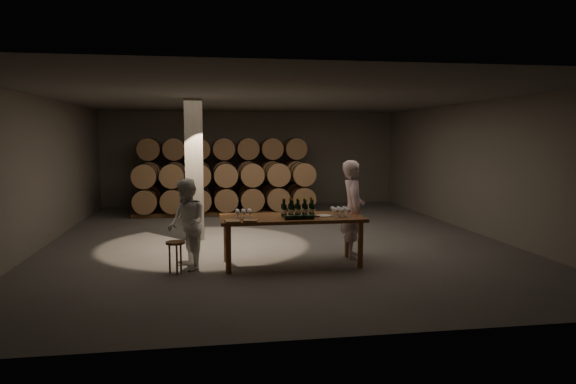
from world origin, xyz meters
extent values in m
plane|color=#514F4C|center=(0.00, 0.00, 0.00)|extent=(12.00, 12.00, 0.00)
plane|color=#605E59|center=(0.00, 0.00, 3.20)|extent=(12.00, 12.00, 0.00)
plane|color=slate|center=(0.00, 6.00, 1.60)|extent=(10.00, 0.00, 10.00)
plane|color=slate|center=(0.00, -6.00, 1.60)|extent=(10.00, 0.00, 10.00)
plane|color=slate|center=(-5.00, 0.00, 1.60)|extent=(0.00, 12.00, 12.00)
plane|color=slate|center=(5.00, 0.00, 1.60)|extent=(0.00, 12.00, 12.00)
cube|color=slate|center=(-1.80, 0.20, 1.60)|extent=(0.40, 0.40, 3.20)
cylinder|color=brown|center=(-1.18, -2.93, 0.42)|extent=(0.10, 0.10, 0.84)
cylinder|color=brown|center=(1.18, -2.93, 0.42)|extent=(0.10, 0.10, 0.84)
cylinder|color=brown|center=(-1.18, -2.07, 0.42)|extent=(0.10, 0.10, 0.84)
cylinder|color=brown|center=(1.18, -2.07, 0.42)|extent=(0.10, 0.10, 0.84)
cube|color=brown|center=(0.00, -2.50, 0.87)|extent=(2.60, 1.10, 0.06)
cube|color=brown|center=(-0.96, 4.90, 0.06)|extent=(5.48, 0.10, 0.12)
cube|color=brown|center=(-0.96, 5.50, 0.06)|extent=(5.48, 0.10, 0.12)
cylinder|color=#9E7047|center=(-3.30, 5.20, 0.47)|extent=(0.70, 0.95, 0.70)
cylinder|color=black|center=(-3.30, 4.94, 0.47)|extent=(0.73, 0.04, 0.73)
cylinder|color=black|center=(-3.30, 5.46, 0.47)|extent=(0.73, 0.04, 0.73)
cylinder|color=#9E7047|center=(-2.52, 5.20, 0.47)|extent=(0.70, 0.95, 0.70)
cylinder|color=black|center=(-2.52, 4.94, 0.47)|extent=(0.73, 0.04, 0.73)
cylinder|color=black|center=(-2.52, 5.46, 0.47)|extent=(0.73, 0.04, 0.73)
cylinder|color=#9E7047|center=(-1.74, 5.20, 0.47)|extent=(0.70, 0.95, 0.70)
cylinder|color=black|center=(-1.74, 4.94, 0.47)|extent=(0.73, 0.04, 0.73)
cylinder|color=black|center=(-1.74, 5.46, 0.47)|extent=(0.73, 0.04, 0.73)
cylinder|color=#9E7047|center=(-0.96, 5.20, 0.47)|extent=(0.70, 0.95, 0.70)
cylinder|color=black|center=(-0.96, 4.94, 0.47)|extent=(0.73, 0.04, 0.73)
cylinder|color=black|center=(-0.96, 5.46, 0.47)|extent=(0.73, 0.04, 0.73)
cylinder|color=#9E7047|center=(-0.18, 5.20, 0.47)|extent=(0.70, 0.95, 0.70)
cylinder|color=black|center=(-0.18, 4.94, 0.47)|extent=(0.73, 0.04, 0.73)
cylinder|color=black|center=(-0.18, 5.46, 0.47)|extent=(0.73, 0.04, 0.73)
cylinder|color=#9E7047|center=(0.60, 5.20, 0.47)|extent=(0.70, 0.95, 0.70)
cylinder|color=black|center=(0.60, 4.94, 0.47)|extent=(0.73, 0.04, 0.73)
cylinder|color=black|center=(0.60, 5.46, 0.47)|extent=(0.73, 0.04, 0.73)
cylinder|color=#9E7047|center=(1.38, 5.20, 0.47)|extent=(0.70, 0.95, 0.70)
cylinder|color=black|center=(1.38, 4.94, 0.47)|extent=(0.73, 0.04, 0.73)
cylinder|color=black|center=(1.38, 5.46, 0.47)|extent=(0.73, 0.04, 0.73)
cylinder|color=#9E7047|center=(-3.30, 5.20, 1.21)|extent=(0.70, 0.95, 0.70)
cylinder|color=black|center=(-3.30, 4.94, 1.21)|extent=(0.73, 0.04, 0.73)
cylinder|color=black|center=(-3.30, 5.46, 1.21)|extent=(0.73, 0.04, 0.73)
cylinder|color=#9E7047|center=(-2.52, 5.20, 1.21)|extent=(0.70, 0.95, 0.70)
cylinder|color=black|center=(-2.52, 4.94, 1.21)|extent=(0.73, 0.04, 0.73)
cylinder|color=black|center=(-2.52, 5.46, 1.21)|extent=(0.73, 0.04, 0.73)
cylinder|color=#9E7047|center=(-1.74, 5.20, 1.21)|extent=(0.70, 0.95, 0.70)
cylinder|color=black|center=(-1.74, 4.94, 1.21)|extent=(0.73, 0.04, 0.73)
cylinder|color=black|center=(-1.74, 5.46, 1.21)|extent=(0.73, 0.04, 0.73)
cylinder|color=#9E7047|center=(-0.96, 5.20, 1.21)|extent=(0.70, 0.95, 0.70)
cylinder|color=black|center=(-0.96, 4.94, 1.21)|extent=(0.73, 0.04, 0.73)
cylinder|color=black|center=(-0.96, 5.46, 1.21)|extent=(0.73, 0.04, 0.73)
cylinder|color=#9E7047|center=(-0.18, 5.20, 1.21)|extent=(0.70, 0.95, 0.70)
cylinder|color=black|center=(-0.18, 4.94, 1.21)|extent=(0.73, 0.04, 0.73)
cylinder|color=black|center=(-0.18, 5.46, 1.21)|extent=(0.73, 0.04, 0.73)
cylinder|color=#9E7047|center=(0.60, 5.20, 1.21)|extent=(0.70, 0.95, 0.70)
cylinder|color=black|center=(0.60, 4.94, 1.21)|extent=(0.73, 0.04, 0.73)
cylinder|color=black|center=(0.60, 5.46, 1.21)|extent=(0.73, 0.04, 0.73)
cylinder|color=#9E7047|center=(1.38, 5.20, 1.21)|extent=(0.70, 0.95, 0.70)
cylinder|color=black|center=(1.38, 4.94, 1.21)|extent=(0.73, 0.04, 0.73)
cylinder|color=black|center=(1.38, 5.46, 1.21)|extent=(0.73, 0.04, 0.73)
cylinder|color=#9E7047|center=(-3.30, 5.20, 1.95)|extent=(0.70, 0.95, 0.70)
cylinder|color=black|center=(-3.30, 4.94, 1.95)|extent=(0.73, 0.04, 0.73)
cylinder|color=black|center=(-3.30, 5.46, 1.95)|extent=(0.73, 0.04, 0.73)
cylinder|color=#9E7047|center=(-2.52, 5.20, 1.95)|extent=(0.70, 0.95, 0.70)
cylinder|color=black|center=(-2.52, 4.94, 1.95)|extent=(0.73, 0.04, 0.73)
cylinder|color=black|center=(-2.52, 5.46, 1.95)|extent=(0.73, 0.04, 0.73)
cylinder|color=#9E7047|center=(-1.74, 5.20, 1.95)|extent=(0.70, 0.95, 0.70)
cylinder|color=black|center=(-1.74, 4.94, 1.95)|extent=(0.73, 0.04, 0.73)
cylinder|color=black|center=(-1.74, 5.46, 1.95)|extent=(0.73, 0.04, 0.73)
cylinder|color=#9E7047|center=(-0.96, 5.20, 1.95)|extent=(0.70, 0.95, 0.70)
cylinder|color=black|center=(-0.96, 4.94, 1.95)|extent=(0.73, 0.04, 0.73)
cylinder|color=black|center=(-0.96, 5.46, 1.95)|extent=(0.73, 0.04, 0.73)
cylinder|color=#9E7047|center=(-0.18, 5.20, 1.95)|extent=(0.70, 0.95, 0.70)
cylinder|color=black|center=(-0.18, 4.94, 1.95)|extent=(0.73, 0.04, 0.73)
cylinder|color=black|center=(-0.18, 5.46, 1.95)|extent=(0.73, 0.04, 0.73)
cylinder|color=#9E7047|center=(0.60, 5.20, 1.95)|extent=(0.70, 0.95, 0.70)
cylinder|color=black|center=(0.60, 4.94, 1.95)|extent=(0.73, 0.04, 0.73)
cylinder|color=black|center=(0.60, 5.46, 1.95)|extent=(0.73, 0.04, 0.73)
cylinder|color=#9E7047|center=(1.38, 5.20, 1.95)|extent=(0.70, 0.95, 0.70)
cylinder|color=black|center=(1.38, 4.94, 1.95)|extent=(0.73, 0.04, 0.73)
cylinder|color=black|center=(1.38, 5.46, 1.95)|extent=(0.73, 0.04, 0.73)
cube|color=brown|center=(-0.96, 3.50, 0.06)|extent=(5.48, 0.10, 0.12)
cube|color=brown|center=(-0.96, 4.10, 0.06)|extent=(5.48, 0.10, 0.12)
cylinder|color=#9E7047|center=(-3.30, 3.80, 0.47)|extent=(0.70, 0.95, 0.70)
cylinder|color=black|center=(-3.30, 3.54, 0.47)|extent=(0.73, 0.04, 0.73)
cylinder|color=black|center=(-3.30, 4.06, 0.47)|extent=(0.73, 0.04, 0.73)
cylinder|color=#9E7047|center=(-2.52, 3.80, 0.47)|extent=(0.70, 0.95, 0.70)
cylinder|color=black|center=(-2.52, 3.54, 0.47)|extent=(0.73, 0.04, 0.73)
cylinder|color=black|center=(-2.52, 4.06, 0.47)|extent=(0.73, 0.04, 0.73)
cylinder|color=#9E7047|center=(-1.74, 3.80, 0.47)|extent=(0.70, 0.95, 0.70)
cylinder|color=black|center=(-1.74, 3.54, 0.47)|extent=(0.73, 0.04, 0.73)
cylinder|color=black|center=(-1.74, 4.06, 0.47)|extent=(0.73, 0.04, 0.73)
cylinder|color=#9E7047|center=(-0.96, 3.80, 0.47)|extent=(0.70, 0.95, 0.70)
cylinder|color=black|center=(-0.96, 3.54, 0.47)|extent=(0.73, 0.04, 0.73)
cylinder|color=black|center=(-0.96, 4.06, 0.47)|extent=(0.73, 0.04, 0.73)
cylinder|color=#9E7047|center=(-0.18, 3.80, 0.47)|extent=(0.70, 0.95, 0.70)
cylinder|color=black|center=(-0.18, 3.54, 0.47)|extent=(0.73, 0.04, 0.73)
cylinder|color=black|center=(-0.18, 4.06, 0.47)|extent=(0.73, 0.04, 0.73)
cylinder|color=#9E7047|center=(0.60, 3.80, 0.47)|extent=(0.70, 0.95, 0.70)
cylinder|color=black|center=(0.60, 3.54, 0.47)|extent=(0.73, 0.04, 0.73)
cylinder|color=black|center=(0.60, 4.06, 0.47)|extent=(0.73, 0.04, 0.73)
cylinder|color=#9E7047|center=(1.38, 3.80, 0.47)|extent=(0.70, 0.95, 0.70)
cylinder|color=black|center=(1.38, 3.54, 0.47)|extent=(0.73, 0.04, 0.73)
cylinder|color=black|center=(1.38, 4.06, 0.47)|extent=(0.73, 0.04, 0.73)
cylinder|color=#9E7047|center=(-3.30, 3.80, 1.21)|extent=(0.70, 0.95, 0.70)
cylinder|color=black|center=(-3.30, 3.54, 1.21)|extent=(0.73, 0.04, 0.73)
cylinder|color=black|center=(-3.30, 4.06, 1.21)|extent=(0.73, 0.04, 0.73)
cylinder|color=#9E7047|center=(-2.52, 3.80, 1.21)|extent=(0.70, 0.95, 0.70)
cylinder|color=black|center=(-2.52, 3.54, 1.21)|extent=(0.73, 0.04, 0.73)
cylinder|color=black|center=(-2.52, 4.06, 1.21)|extent=(0.73, 0.04, 0.73)
cylinder|color=#9E7047|center=(-1.74, 3.80, 1.21)|extent=(0.70, 0.95, 0.70)
cylinder|color=black|center=(-1.74, 3.54, 1.21)|extent=(0.73, 0.04, 0.73)
cylinder|color=black|center=(-1.74, 4.06, 1.21)|extent=(0.73, 0.04, 0.73)
cylinder|color=#9E7047|center=(-0.96, 3.80, 1.21)|extent=(0.70, 0.95, 0.70)
cylinder|color=black|center=(-0.96, 3.54, 1.21)|extent=(0.73, 0.04, 0.73)
cylinder|color=black|center=(-0.96, 4.06, 1.21)|extent=(0.73, 0.04, 0.73)
cylinder|color=#9E7047|center=(-0.18, 3.80, 1.21)|extent=(0.70, 0.95, 0.70)
cylinder|color=black|center=(-0.18, 3.54, 1.21)|extent=(0.73, 0.04, 0.73)
cylinder|color=black|center=(-0.18, 4.06, 1.21)|extent=(0.73, 0.04, 0.73)
cylinder|color=#9E7047|center=(0.60, 3.80, 1.21)|extent=(0.70, 0.95, 0.70)
cylinder|color=black|center=(0.60, 3.54, 1.21)|extent=(0.73, 0.04, 0.73)
cylinder|color=black|center=(0.60, 4.06, 1.21)|extent=(0.73, 0.04, 0.73)
cylinder|color=#9E7047|center=(1.38, 3.80, 1.21)|extent=(0.70, 0.95, 0.70)
cylinder|color=black|center=(1.38, 3.54, 1.21)|extent=(0.73, 0.04, 0.73)
cylinder|color=black|center=(1.38, 4.06, 1.21)|extent=(0.73, 0.04, 0.73)
cylinder|color=black|center=(-0.14, -2.57, 1.01)|extent=(0.08, 0.08, 0.22)
cylinder|color=silver|center=(-0.14, -2.57, 1.00)|extent=(0.08, 0.08, 0.07)
cylinder|color=black|center=(-0.14, -2.57, 1.17)|extent=(0.03, 0.03, 0.09)
cylinder|color=yellow|center=(-0.14, -2.57, 1.22)|extent=(0.03, 0.03, 0.03)
cylinder|color=black|center=(-0.14, -2.42, 1.01)|extent=(0.08, 0.08, 0.22)
cylinder|color=silver|center=(-0.14, -2.42, 1.00)|extent=(0.08, 0.08, 0.07)
cylinder|color=black|center=(-0.14, -2.42, 1.17)|extent=(0.03, 0.03, 0.09)
cylinder|color=maroon|center=(-0.14, -2.42, 1.22)|extent=(0.03, 0.03, 0.03)
cylinder|color=black|center=(-0.01, -2.57, 1.01)|extent=(0.08, 0.08, 0.22)
cylinder|color=silver|center=(-0.01, -2.57, 1.00)|extent=(0.08, 0.08, 0.07)
cylinder|color=black|center=(-0.01, -2.57, 1.17)|extent=(0.03, 0.03, 0.09)
cylinder|color=maroon|center=(-0.01, -2.57, 1.22)|extent=(0.03, 0.03, 0.03)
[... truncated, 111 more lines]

